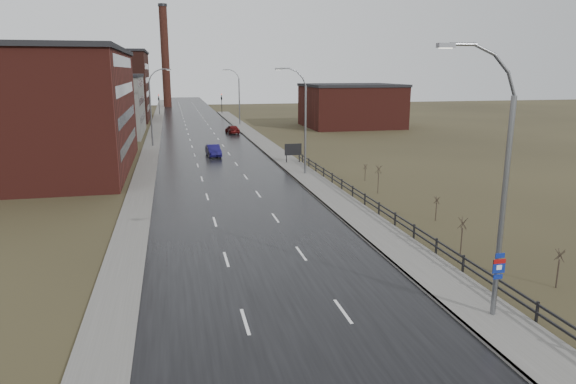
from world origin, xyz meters
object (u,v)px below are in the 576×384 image
billboard (293,150)px  car_near (213,151)px  streetlight_main (498,189)px  car_far (232,129)px

billboard → car_near: billboard is taller
streetlight_main → car_near: bearing=99.8°
streetlight_main → car_near: 49.49m
streetlight_main → billboard: bearing=89.1°
streetlight_main → car_far: 73.40m
billboard → streetlight_main: bearing=-90.9°
streetlight_main → car_near: size_ratio=2.63×
billboard → car_near: 11.77m
billboard → car_near: bearing=140.1°
billboard → car_far: size_ratio=0.54×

